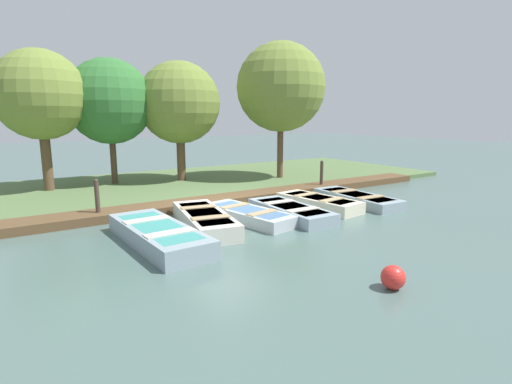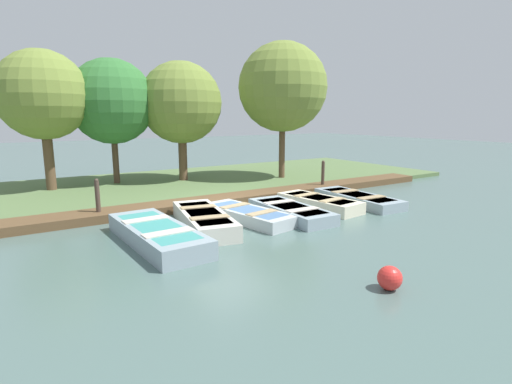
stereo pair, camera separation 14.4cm
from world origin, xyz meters
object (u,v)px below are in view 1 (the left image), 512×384
at_px(rowboat_4, 319,202).
at_px(rowboat_5, 357,198).
at_px(mooring_post_far, 322,175).
at_px(rowboat_0, 158,235).
at_px(park_tree_left, 110,102).
at_px(rowboat_1, 204,220).
at_px(rowboat_3, 291,211).
at_px(buoy, 393,277).
at_px(rowboat_2, 248,215).
at_px(park_tree_far_left, 40,95).
at_px(park_tree_right, 281,87).
at_px(park_tree_center, 179,103).
at_px(mooring_post_near, 97,200).

xyz_separation_m(rowboat_4, rowboat_5, (0.11, 1.59, -0.03)).
height_order(rowboat_4, mooring_post_far, mooring_post_far).
bearing_deg(rowboat_5, rowboat_0, -82.73).
height_order(rowboat_5, park_tree_left, park_tree_left).
distance_m(rowboat_1, rowboat_3, 2.59).
xyz_separation_m(rowboat_0, rowboat_4, (-0.63, 5.40, -0.03)).
bearing_deg(park_tree_left, buoy, 6.31).
xyz_separation_m(rowboat_2, park_tree_far_left, (-7.14, -4.13, 3.39)).
height_order(rowboat_4, park_tree_far_left, park_tree_far_left).
bearing_deg(park_tree_right, rowboat_5, -6.56).
distance_m(rowboat_2, rowboat_4, 2.61).
distance_m(rowboat_0, rowboat_5, 7.01).
bearing_deg(mooring_post_far, rowboat_5, -13.42).
relative_size(rowboat_3, rowboat_5, 0.93).
relative_size(rowboat_4, park_tree_far_left, 0.56).
bearing_deg(rowboat_0, park_tree_far_left, -172.60).
distance_m(rowboat_3, park_tree_far_left, 9.79).
distance_m(rowboat_0, mooring_post_far, 8.08).
height_order(rowboat_4, buoy, buoy).
height_order(park_tree_center, park_tree_right, park_tree_right).
xyz_separation_m(rowboat_5, park_tree_left, (-7.44, -5.93, 3.23)).
bearing_deg(rowboat_0, park_tree_right, 123.88).
bearing_deg(park_tree_left, rowboat_3, 21.05).
height_order(rowboat_4, park_tree_center, park_tree_center).
height_order(rowboat_0, park_tree_left, park_tree_left).
relative_size(rowboat_2, park_tree_far_left, 0.60).
xyz_separation_m(rowboat_5, buoy, (5.00, -4.55, 0.05)).
xyz_separation_m(rowboat_2, park_tree_right, (-4.95, 4.78, 3.86)).
height_order(rowboat_0, park_tree_center, park_tree_center).
distance_m(rowboat_1, rowboat_5, 5.55).
distance_m(park_tree_center, park_tree_right, 4.32).
height_order(park_tree_left, park_tree_right, park_tree_right).
xyz_separation_m(rowboat_5, mooring_post_near, (-2.33, -7.67, 0.43)).
distance_m(rowboat_4, buoy, 5.90).
height_order(rowboat_2, mooring_post_far, mooring_post_far).
bearing_deg(park_tree_center, park_tree_far_left, -95.83).
xyz_separation_m(rowboat_0, rowboat_2, (-0.61, 2.79, -0.05)).
bearing_deg(mooring_post_near, park_tree_far_left, -172.36).
height_order(rowboat_0, rowboat_1, rowboat_1).
bearing_deg(rowboat_1, mooring_post_far, 121.50).
distance_m(rowboat_3, buoy, 5.01).
relative_size(mooring_post_near, buoy, 2.85).
distance_m(rowboat_1, buoy, 5.17).
bearing_deg(rowboat_3, rowboat_0, -83.94).
distance_m(rowboat_3, rowboat_4, 1.43).
relative_size(rowboat_5, mooring_post_far, 2.78).
bearing_deg(buoy, park_tree_left, -173.69).
relative_size(rowboat_2, park_tree_center, 0.61).
bearing_deg(park_tree_far_left, park_tree_center, 84.17).
bearing_deg(park_tree_center, park_tree_left, -105.59).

